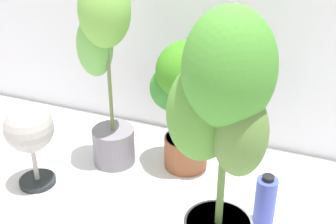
{
  "coord_description": "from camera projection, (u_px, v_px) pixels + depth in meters",
  "views": [
    {
      "loc": [
        0.63,
        -1.35,
        1.37
      ],
      "look_at": [
        -0.01,
        0.28,
        0.43
      ],
      "focal_mm": 47.65,
      "sensor_mm": 36.0,
      "label": 1
    }
  ],
  "objects": [
    {
      "name": "potted_plant_back_center",
      "position": [
        187.0,
        94.0,
        2.17
      ],
      "size": [
        0.45,
        0.4,
        0.69
      ],
      "color": "brown",
      "rests_on": "ground"
    },
    {
      "name": "floor_fan",
      "position": [
        29.0,
        132.0,
        2.1
      ],
      "size": [
        0.24,
        0.24,
        0.44
      ],
      "rotation": [
        0.0,
        0.0,
        1.6
      ],
      "color": "#212728",
      "rests_on": "ground"
    },
    {
      "name": "potted_plant_front_right",
      "position": [
        221.0,
        125.0,
        1.49
      ],
      "size": [
        0.44,
        0.36,
        1.04
      ],
      "color": "slate",
      "rests_on": "ground"
    },
    {
      "name": "potted_plant_back_left",
      "position": [
        105.0,
        55.0,
        2.13
      ],
      "size": [
        0.3,
        0.26,
        1.0
      ],
      "color": "slate",
      "rests_on": "ground"
    },
    {
      "name": "nutrient_bottle",
      "position": [
        265.0,
        202.0,
        1.92
      ],
      "size": [
        0.09,
        0.09,
        0.26
      ],
      "color": "#4554BF",
      "rests_on": "ground"
    }
  ]
}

